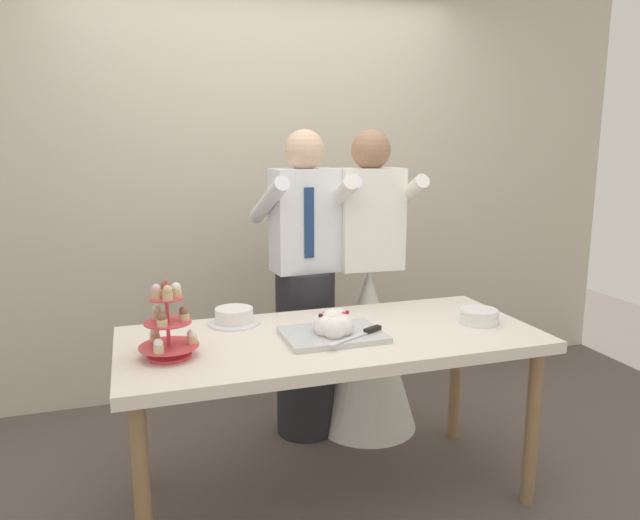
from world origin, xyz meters
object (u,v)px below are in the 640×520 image
Objects in this scene: plate_stack at (479,316)px; main_cake_tray at (334,327)px; dessert_table at (332,350)px; person_groom at (305,302)px; round_cake at (234,317)px; person_bride at (368,327)px; cupcake_stand at (168,326)px.

main_cake_tray is at bearing 179.01° from plate_stack.
person_groom is (0.07, 0.64, 0.05)m from dessert_table.
round_cake is (-1.07, 0.34, 0.00)m from plate_stack.
person_bride is at bearing -7.30° from person_groom.
cupcake_stand is 1.05m from person_groom.
dessert_table is at bearing -96.23° from person_groom.
plate_stack is at bearing -48.08° from person_groom.
cupcake_stand reaches higher than dessert_table.
cupcake_stand is at bearing -177.84° from main_cake_tray.
cupcake_stand reaches higher than main_cake_tray.
plate_stack is at bearing -4.59° from dessert_table.
person_groom is at bearing 131.92° from plate_stack.
plate_stack is 0.94m from person_groom.
main_cake_tray is at bearing -123.79° from person_bride.
plate_stack is at bearing -67.10° from person_bride.
round_cake is (-0.37, 0.32, -0.01)m from main_cake_tray.
plate_stack is (0.70, -0.01, -0.01)m from main_cake_tray.
dessert_table is 1.08× the size of person_bride.
dessert_table is at bearing 5.75° from cupcake_stand.
round_cake is at bearing 138.70° from main_cake_tray.
person_groom is at bearing 172.70° from person_bride.
person_groom is at bearing 39.02° from round_cake.
person_bride reaches higher than plate_stack.
cupcake_stand is at bearing -174.25° from dessert_table.
plate_stack is (0.70, -0.06, 0.11)m from dessert_table.
main_cake_tray is 1.75× the size of round_cake.
main_cake_tray is 0.49m from round_cake.
main_cake_tray is at bearing -96.49° from person_groom.
cupcake_stand reaches higher than plate_stack.
dessert_table is at bearing -125.18° from person_bride.
cupcake_stand is 0.69m from main_cake_tray.
cupcake_stand is 1.33m from person_bride.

